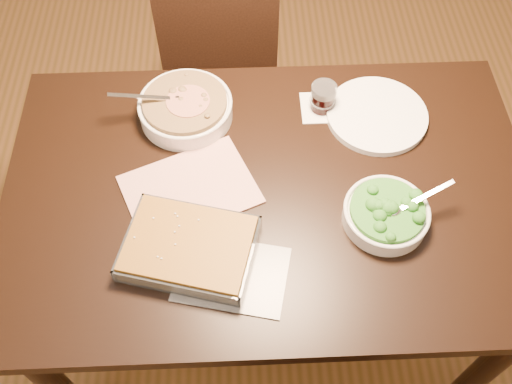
{
  "coord_description": "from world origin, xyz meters",
  "views": [
    {
      "loc": [
        -0.07,
        -0.84,
        1.99
      ],
      "look_at": [
        -0.04,
        -0.04,
        0.8
      ],
      "focal_mm": 40.0,
      "sensor_mm": 36.0,
      "label": 1
    }
  ],
  "objects": [
    {
      "name": "broccoli_bowl",
      "position": [
        0.28,
        -0.11,
        0.78
      ],
      "size": [
        0.24,
        0.22,
        0.08
      ],
      "color": "white",
      "rests_on": "table"
    },
    {
      "name": "chair_far",
      "position": [
        -0.14,
        0.77,
        0.48
      ],
      "size": [
        0.41,
        0.41,
        0.86
      ],
      "rotation": [
        0.0,
        0.0,
        3.16
      ],
      "color": "black",
      "rests_on": "ground"
    },
    {
      "name": "stew_bowl",
      "position": [
        -0.22,
        0.26,
        0.79
      ],
      "size": [
        0.3,
        0.27,
        0.1
      ],
      "color": "white",
      "rests_on": "table"
    },
    {
      "name": "magazine_b",
      "position": [
        -0.1,
        -0.24,
        0.75
      ],
      "size": [
        0.3,
        0.24,
        0.0
      ],
      "primitive_type": "cube",
      "rotation": [
        0.0,
        0.0,
        -0.22
      ],
      "color": "#222228",
      "rests_on": "table"
    },
    {
      "name": "dinner_plate",
      "position": [
        0.32,
        0.23,
        0.76
      ],
      "size": [
        0.29,
        0.29,
        0.02
      ],
      "primitive_type": "cylinder",
      "color": "white",
      "rests_on": "table"
    },
    {
      "name": "table",
      "position": [
        0.0,
        0.0,
        0.65
      ],
      "size": [
        1.4,
        0.9,
        0.75
      ],
      "color": "black",
      "rests_on": "ground"
    },
    {
      "name": "coaster",
      "position": [
        0.17,
        0.28,
        0.75
      ],
      "size": [
        0.12,
        0.12,
        0.0
      ],
      "primitive_type": "cube",
      "color": "white",
      "rests_on": "table"
    },
    {
      "name": "baking_dish",
      "position": [
        -0.2,
        -0.18,
        0.78
      ],
      "size": [
        0.36,
        0.3,
        0.06
      ],
      "rotation": [
        0.0,
        0.0,
        -0.26
      ],
      "color": "silver",
      "rests_on": "table"
    },
    {
      "name": "ground",
      "position": [
        0.0,
        0.0,
        0.0
      ],
      "size": [
        4.0,
        4.0,
        0.0
      ],
      "primitive_type": "plane",
      "color": "#483214",
      "rests_on": "ground"
    },
    {
      "name": "wine_tumbler",
      "position": [
        0.17,
        0.28,
        0.8
      ],
      "size": [
        0.07,
        0.07,
        0.08
      ],
      "color": "black",
      "rests_on": "coaster"
    },
    {
      "name": "magazine_a",
      "position": [
        -0.21,
        0.0,
        0.75
      ],
      "size": [
        0.4,
        0.35,
        0.01
      ],
      "primitive_type": "cube",
      "rotation": [
        0.0,
        0.0,
        0.4
      ],
      "color": "#AD3831",
      "rests_on": "table"
    }
  ]
}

